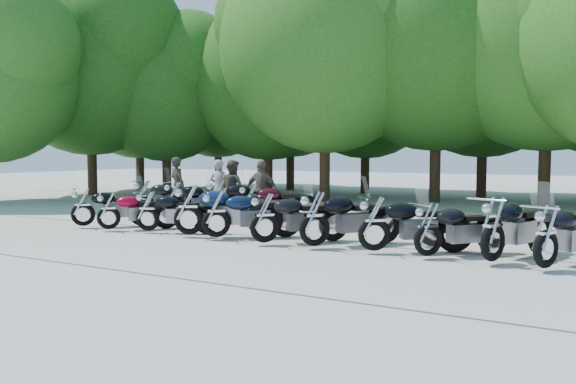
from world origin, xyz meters
The scene contains 31 objects.
ground centered at (0.00, 0.00, 0.00)m, with size 90.00×90.00×0.00m, color #A19D92.
tree_0 centered at (-15.42, 12.98, 5.45)m, with size 7.50×7.50×9.21m.
tree_1 centered at (-12.04, 11.24, 5.06)m, with size 6.97×6.97×8.55m.
tree_2 centered at (-7.25, 12.84, 5.31)m, with size 7.31×7.31×8.97m.
tree_3 centered at (-3.57, 11.24, 6.32)m, with size 8.70×8.70×10.67m.
tree_4 centered at (0.54, 13.09, 6.64)m, with size 9.13×9.13×11.20m.
tree_5 centered at (4.61, 13.20, 6.57)m, with size 9.04×9.04×11.10m.
tree_9 centered at (-13.53, 17.59, 5.52)m, with size 7.59×7.59×9.32m.
tree_10 centered at (-8.29, 16.97, 5.66)m, with size 7.78×7.78×9.55m.
tree_11 centered at (-3.76, 16.43, 5.49)m, with size 7.56×7.56×9.28m.
tree_12 centered at (1.80, 16.47, 5.72)m, with size 7.88×7.88×9.67m.
tree_17 centered at (-14.68, 9.00, 6.04)m, with size 8.31×8.31×10.20m.
motorcycle_0 centered at (-5.70, 0.52, 0.61)m, with size 0.65×2.14×1.21m, color black, non-canonical shape.
motorcycle_1 centered at (-4.64, 0.41, 0.57)m, with size 0.62×2.03×1.15m, color maroon, non-canonical shape.
motorcycle_2 centered at (-3.54, 0.64, 0.60)m, with size 0.65×2.12×1.20m, color black, non-canonical shape.
motorcycle_3 centered at (-2.17, 0.56, 0.71)m, with size 0.77×2.53×1.43m, color #0D1E3A, non-canonical shape.
motorcycle_4 centered at (-1.37, 0.55, 0.65)m, with size 0.70×2.31×1.30m, color black, non-canonical shape.
motorcycle_5 centered at (0.01, 0.42, 0.65)m, with size 0.70×2.29×1.29m, color black, non-canonical shape.
motorcycle_6 centered at (1.16, 0.53, 0.69)m, with size 0.74×2.43×1.37m, color black, non-canonical shape.
motorcycle_7 centered at (2.45, 0.60, 0.65)m, with size 0.70×2.30×1.30m, color black, non-canonical shape.
motorcycle_8 centered at (3.53, 0.56, 0.61)m, with size 0.65×2.14×1.21m, color black, non-canonical shape.
motorcycle_9 centered at (4.69, 0.54, 0.70)m, with size 0.75×2.46×1.39m, color black, non-canonical shape.
motorcycle_10 centered at (5.57, 0.38, 0.64)m, with size 0.69×2.28×1.29m, color black, non-canonical shape.
motorcycle_11 centered at (-6.02, 3.17, 0.66)m, with size 0.71×2.34×1.32m, color black, non-canonical shape.
motorcycle_12 centered at (-4.70, 3.06, 0.66)m, with size 0.71×2.32×1.31m, color black, non-canonical shape.
motorcycle_13 centered at (-3.31, 3.33, 0.70)m, with size 0.75×2.47×1.39m, color black, non-canonical shape.
motorcycle_14 centered at (-2.18, 3.29, 0.65)m, with size 0.70×2.31×1.31m, color #320611, non-canonical shape.
rider_0 centered at (-5.93, 4.68, 0.93)m, with size 0.68×0.45×1.87m, color black.
rider_1 centered at (-3.52, 4.40, 0.90)m, with size 0.87×0.68×1.80m, color brown.
rider_2 centered at (-2.34, 4.18, 0.90)m, with size 1.05×0.44×1.80m, color brown.
rider_3 centered at (-4.12, 4.51, 0.90)m, with size 0.66×0.43×1.80m, color #A0A1A3.
Camera 1 is at (6.23, -9.93, 2.01)m, focal length 35.00 mm.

